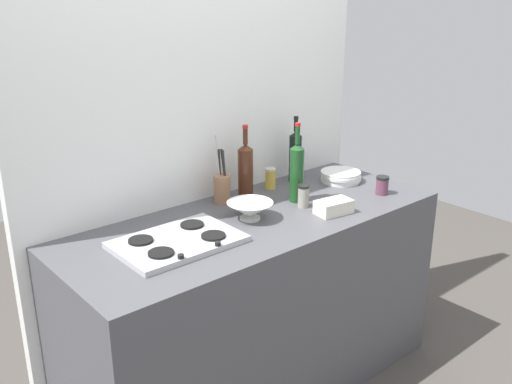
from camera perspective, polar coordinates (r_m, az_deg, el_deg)
The scene contains 14 objects.
ground_plane at distance 3.04m, azimuth 0.00°, elevation -18.44°, with size 6.00×6.00×0.00m, color #47423D.
counter_block at distance 2.78m, azimuth 0.00°, elevation -11.13°, with size 1.80×0.70×0.90m, color #4C4C51.
backsplash_panel at distance 2.78m, azimuth -5.12°, elevation 4.87°, with size 1.90×0.06×2.33m, color white.
stovetop_hob at distance 2.33m, azimuth -7.76°, elevation -4.88°, with size 0.49×0.33×0.04m.
plate_stack at distance 3.08m, azimuth 8.39°, elevation 1.55°, with size 0.22×0.21×0.06m.
wine_bottle_leftmost at distance 3.02m, azimuth 3.90°, elevation 3.60°, with size 0.07×0.07×0.35m.
wine_bottle_mid_left at distance 2.73m, azimuth 4.05°, elevation 2.03°, with size 0.07×0.07×0.38m.
wine_bottle_mid_right at distance 2.78m, azimuth -1.05°, elevation 2.20°, with size 0.07×0.07×0.36m.
mixing_bowl at distance 2.54m, azimuth -0.64°, elevation -1.77°, with size 0.21×0.21×0.08m.
butter_dish at distance 2.64m, azimuth 7.69°, elevation -1.47°, with size 0.16×0.10×0.06m, color silver.
utensil_crock at distance 2.74m, azimuth -3.33°, elevation 0.50°, with size 0.08×0.08×0.33m.
condiment_jar_front at distance 2.93m, azimuth 1.44°, elevation 1.36°, with size 0.06×0.06×0.11m.
condiment_jar_rear at distance 2.69m, azimuth 4.71°, elevation -0.39°, with size 0.05×0.05×0.11m.
condiment_jar_spare at distance 2.92m, azimuth 12.38°, elevation 0.66°, with size 0.06×0.06×0.09m.
Camera 1 is at (-1.55, -1.82, 1.87)m, focal length 40.43 mm.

